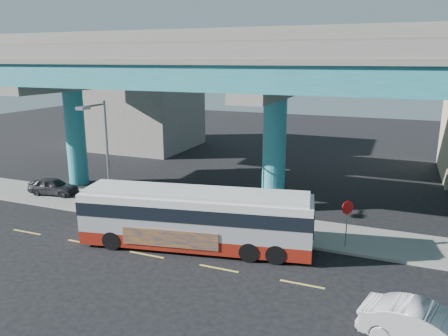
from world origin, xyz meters
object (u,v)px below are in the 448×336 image
at_px(transit_bus, 196,217).
at_px(sedan, 428,329).
at_px(stop_sign, 347,214).
at_px(street_lamp, 101,142).
at_px(parked_car, 53,186).

distance_m(transit_bus, sedan, 11.91).
height_order(transit_bus, stop_sign, transit_bus).
relative_size(street_lamp, stop_sign, 2.79).
bearing_deg(street_lamp, stop_sign, 2.83).
xyz_separation_m(transit_bus, parked_car, (-13.40, 4.08, -0.94)).
relative_size(transit_bus, stop_sign, 4.86).
bearing_deg(transit_bus, sedan, -33.25).
bearing_deg(sedan, street_lamp, 83.71).
distance_m(transit_bus, parked_car, 14.04).
distance_m(sedan, parked_car, 25.85).
height_order(sedan, stop_sign, stop_sign).
height_order(parked_car, street_lamp, street_lamp).
xyz_separation_m(parked_car, street_lamp, (6.18, -2.15, 4.04)).
relative_size(transit_bus, sedan, 2.61).
distance_m(transit_bus, street_lamp, 8.10).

